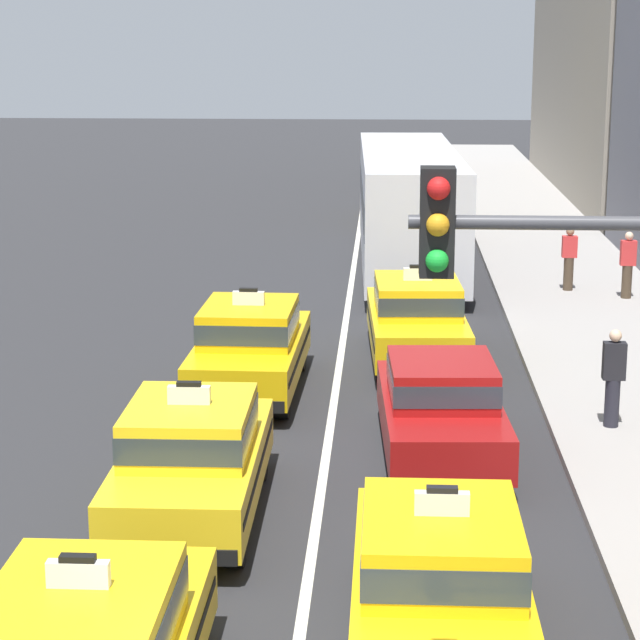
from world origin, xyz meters
name	(u,v)px	position (x,y,z in m)	size (l,w,h in m)	color
lane_stripe_left_right	(347,310)	(0.00, 20.00, 0.00)	(0.14, 80.00, 0.01)	silver
sidewalk_curb	(629,367)	(5.60, 15.00, 0.07)	(4.00, 90.00, 0.15)	#9E9993
taxi_left_second	(192,457)	(-1.67, 7.06, 0.88)	(1.85, 4.57, 1.96)	black
taxi_left_third	(250,346)	(-1.54, 13.09, 0.88)	(1.92, 4.60, 1.96)	black
taxi_right_nearest	(440,581)	(1.49, 3.36, 0.88)	(1.83, 4.56, 1.96)	black
sedan_right_second	(441,406)	(1.76, 9.69, 0.85)	(1.98, 4.38, 1.58)	black
taxi_right_third	(417,318)	(1.51, 15.47, 0.88)	(2.03, 4.64, 1.96)	black
bus_right_fourth	(409,202)	(1.47, 25.20, 1.82)	(2.85, 11.27, 3.22)	black
taxi_right_fifth	(403,194)	(1.42, 34.17, 0.88)	(1.97, 4.62, 1.96)	black
pedestrian_near_crosswalk	(613,378)	(4.58, 10.99, 0.97)	(0.36, 0.24, 1.62)	#23232D
pedestrian_mid_block	(569,259)	(5.35, 21.84, 0.93)	(0.36, 0.24, 1.55)	#473828
pedestrian_trailing	(628,265)	(6.61, 20.99, 0.96)	(0.36, 0.24, 1.59)	#473828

